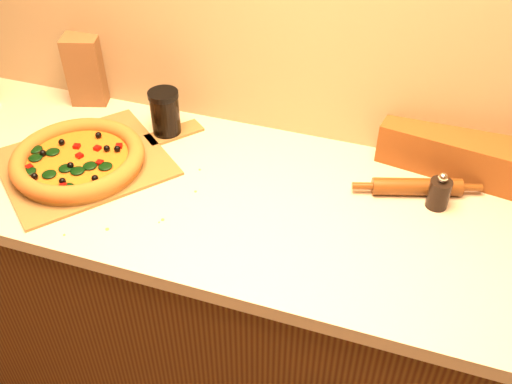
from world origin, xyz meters
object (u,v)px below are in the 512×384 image
at_px(pizza_peel, 90,161).
at_px(dark_jar, 165,113).
at_px(pizza, 78,159).
at_px(rolling_pin, 417,187).
at_px(pepper_grinder, 439,193).

relative_size(pizza_peel, dark_jar, 4.16).
bearing_deg(pizza, rolling_pin, 11.86).
xyz_separation_m(pizza_peel, rolling_pin, (0.89, 0.16, 0.02)).
bearing_deg(dark_jar, rolling_pin, -3.47).
xyz_separation_m(pepper_grinder, rolling_pin, (-0.06, 0.03, -0.02)).
bearing_deg(pizza_peel, dark_jar, 93.04).
relative_size(pizza_peel, pepper_grinder, 5.66).
relative_size(pizza_peel, rolling_pin, 1.81).
bearing_deg(pizza_peel, rolling_pin, 48.87).
bearing_deg(rolling_pin, pizza, -168.14).
bearing_deg(pizza, pepper_grinder, 9.29).
bearing_deg(pizza, dark_jar, 56.29).
height_order(pizza_peel, pepper_grinder, pepper_grinder).
xyz_separation_m(pizza_peel, pepper_grinder, (0.95, 0.12, 0.04)).
height_order(pepper_grinder, rolling_pin, pepper_grinder).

